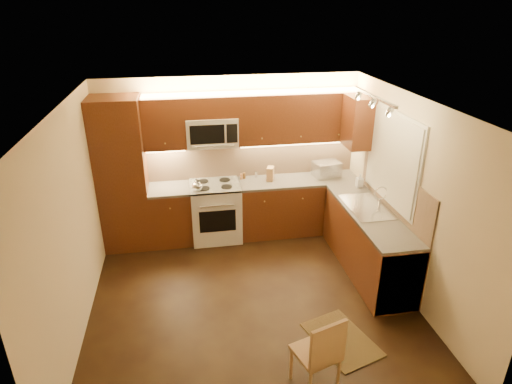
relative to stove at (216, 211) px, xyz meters
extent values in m
cube|color=black|center=(0.30, -1.68, -0.46)|extent=(4.00, 4.00, 0.01)
cube|color=beige|center=(0.30, -1.68, 2.04)|extent=(4.00, 4.00, 0.01)
cube|color=beige|center=(0.30, 0.32, 0.79)|extent=(4.00, 0.01, 2.50)
cube|color=beige|center=(0.30, -3.67, 0.79)|extent=(4.00, 0.01, 2.50)
cube|color=beige|center=(-1.70, -1.68, 0.79)|extent=(0.01, 4.00, 2.50)
cube|color=beige|center=(2.30, -1.68, 0.79)|extent=(0.01, 4.00, 2.50)
cube|color=#431F0E|center=(-1.35, 0.02, 0.69)|extent=(0.70, 0.60, 2.30)
cube|color=#431F0E|center=(-0.69, 0.02, -0.03)|extent=(0.62, 0.60, 0.86)
cube|color=#383532|center=(-0.69, 0.02, 0.42)|extent=(0.62, 0.60, 0.04)
cube|color=#431F0E|center=(1.34, 0.02, -0.03)|extent=(1.92, 0.60, 0.86)
cube|color=#383532|center=(1.34, 0.02, 0.42)|extent=(1.92, 0.60, 0.04)
cube|color=#431F0E|center=(2.00, -1.28, -0.03)|extent=(0.60, 2.00, 0.86)
cube|color=#383532|center=(2.00, -1.28, 0.42)|extent=(0.60, 2.00, 0.04)
cube|color=silver|center=(2.00, -1.98, -0.03)|extent=(0.58, 0.60, 0.84)
cube|color=tan|center=(0.65, 0.31, 0.74)|extent=(3.30, 0.02, 0.60)
cube|color=tan|center=(2.29, -1.28, 0.74)|extent=(0.02, 2.00, 0.60)
cube|color=#431F0E|center=(-0.69, 0.15, 1.42)|extent=(0.62, 0.35, 0.75)
cube|color=#431F0E|center=(1.34, 0.15, 1.42)|extent=(1.92, 0.35, 0.75)
cube|color=#431F0E|center=(0.00, 0.15, 1.63)|extent=(0.76, 0.35, 0.31)
cube|color=#431F0E|center=(2.12, -0.28, 1.42)|extent=(0.35, 0.50, 0.75)
cube|color=silver|center=(2.29, -1.12, 1.14)|extent=(0.03, 1.44, 1.24)
cube|color=silver|center=(2.27, -1.12, 1.14)|extent=(0.02, 1.36, 1.16)
cube|color=silver|center=(1.85, -1.27, 2.00)|extent=(0.04, 1.20, 0.03)
cube|color=silver|center=(1.81, 0.08, 0.56)|extent=(0.45, 0.37, 0.24)
cube|color=olive|center=(0.88, 0.06, 0.55)|extent=(0.15, 0.18, 0.22)
cylinder|color=silver|center=(0.44, 0.19, 0.48)|extent=(0.04, 0.04, 0.09)
cylinder|color=brown|center=(0.49, 0.20, 0.49)|extent=(0.06, 0.06, 0.10)
cylinder|color=silver|center=(0.68, 0.21, 0.49)|extent=(0.05, 0.05, 0.10)
cylinder|color=#A46331|center=(0.44, 0.18, 0.49)|extent=(0.05, 0.05, 0.09)
imported|color=silver|center=(2.17, -0.42, 0.54)|extent=(0.09, 0.10, 0.21)
cube|color=black|center=(1.18, -2.58, -0.45)|extent=(0.80, 0.99, 0.01)
camera|label=1|loc=(-0.42, -6.16, 3.07)|focal=30.54mm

